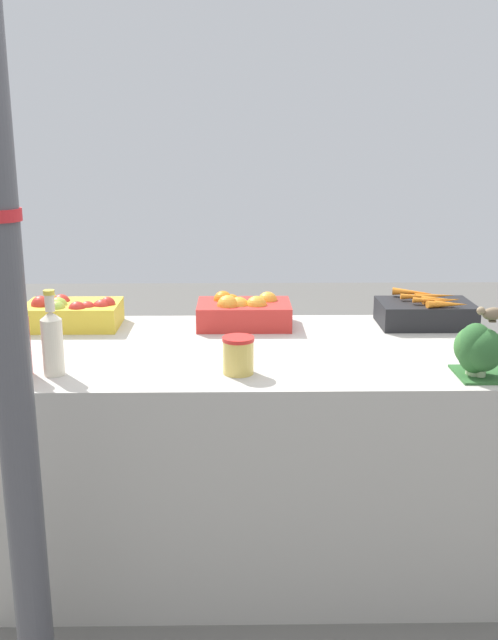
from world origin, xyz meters
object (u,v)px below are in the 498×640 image
(juice_bottle_ruby, at_px, (20,341))
(juice_bottle_cloudy, at_px, (52,340))
(pickle_jar, at_px, (238,355))
(broccoli_pile, at_px, (478,350))
(apple_crate, at_px, (72,312))
(sparrow_bird, at_px, (492,313))
(carrot_crate, at_px, (426,312))
(orange_crate, at_px, (243,312))

(juice_bottle_ruby, height_order, juice_bottle_cloudy, juice_bottle_cloudy)
(pickle_jar, bearing_deg, juice_bottle_ruby, -179.77)
(broccoli_pile, height_order, juice_bottle_cloudy, juice_bottle_cloudy)
(apple_crate, relative_size, juice_bottle_cloudy, 1.34)
(juice_bottle_ruby, xyz_separation_m, sparrow_bird, (1.46, -0.04, 0.09))
(juice_bottle_ruby, height_order, sparrow_bird, juice_bottle_ruby)
(apple_crate, xyz_separation_m, broccoli_pile, (1.40, -0.62, 0.03))
(juice_bottle_cloudy, bearing_deg, apple_crate, 97.18)
(pickle_jar, distance_m, sparrow_bird, 0.79)
(carrot_crate, bearing_deg, juice_bottle_cloudy, -156.42)
(broccoli_pile, xyz_separation_m, juice_bottle_cloudy, (-1.32, 0.05, 0.02))
(broccoli_pile, xyz_separation_m, sparrow_bird, (0.04, 0.01, 0.11))
(broccoli_pile, relative_size, juice_bottle_ruby, 0.89)
(broccoli_pile, xyz_separation_m, juice_bottle_ruby, (-1.42, 0.05, 0.02))
(orange_crate, height_order, juice_bottle_cloudy, juice_bottle_cloudy)
(juice_bottle_cloudy, bearing_deg, pickle_jar, 0.27)
(apple_crate, height_order, orange_crate, orange_crate)
(apple_crate, distance_m, juice_bottle_ruby, 0.57)
(carrot_crate, distance_m, sparrow_bird, 0.63)
(apple_crate, bearing_deg, broccoli_pile, -24.03)
(juice_bottle_ruby, xyz_separation_m, pickle_jar, (0.68, 0.00, -0.05))
(carrot_crate, height_order, broccoli_pile, broccoli_pile)
(carrot_crate, height_order, sparrow_bird, sparrow_bird)
(apple_crate, height_order, juice_bottle_ruby, juice_bottle_ruby)
(orange_crate, height_order, carrot_crate, orange_crate)
(orange_crate, height_order, broccoli_pile, broccoli_pile)
(broccoli_pile, relative_size, juice_bottle_cloudy, 0.86)
(pickle_jar, height_order, sparrow_bird, sparrow_bird)
(carrot_crate, relative_size, juice_bottle_ruby, 1.39)
(pickle_jar, xyz_separation_m, sparrow_bird, (0.78, -0.04, 0.14))
(juice_bottle_ruby, bearing_deg, pickle_jar, 0.23)
(apple_crate, xyz_separation_m, juice_bottle_ruby, (-0.03, -0.57, 0.05))
(carrot_crate, bearing_deg, pickle_jar, -142.26)
(orange_crate, xyz_separation_m, juice_bottle_cloudy, (-0.60, -0.58, 0.05))
(juice_bottle_ruby, distance_m, pickle_jar, 0.68)
(juice_bottle_ruby, relative_size, juice_bottle_cloudy, 0.96)
(pickle_jar, bearing_deg, carrot_crate, 37.74)
(broccoli_pile, height_order, pickle_jar, broccoli_pile)
(sparrow_bird, bearing_deg, carrot_crate, -100.18)
(orange_crate, xyz_separation_m, juice_bottle_ruby, (-0.70, -0.58, 0.05))
(broccoli_pile, distance_m, sparrow_bird, 0.12)
(pickle_jar, bearing_deg, apple_crate, 138.96)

